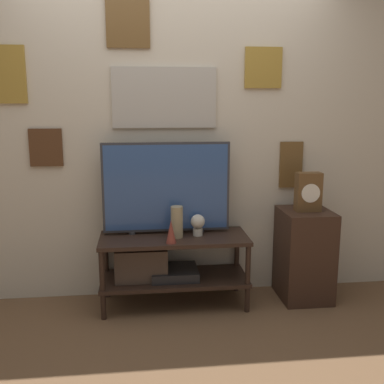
{
  "coord_description": "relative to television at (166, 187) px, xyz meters",
  "views": [
    {
      "loc": [
        -0.24,
        -3.03,
        1.56
      ],
      "look_at": [
        0.14,
        0.27,
        0.9
      ],
      "focal_mm": 42.0,
      "sensor_mm": 36.0,
      "label": 1
    }
  ],
  "objects": [
    {
      "name": "ground_plane",
      "position": [
        0.05,
        -0.36,
        -0.92
      ],
      "size": [
        12.0,
        12.0,
        0.0
      ],
      "primitive_type": "plane",
      "color": "brown"
    },
    {
      "name": "wall_back",
      "position": [
        0.04,
        0.18,
        0.44
      ],
      "size": [
        6.4,
        0.08,
        2.7
      ],
      "color": "beige",
      "rests_on": "ground_plane"
    },
    {
      "name": "media_console",
      "position": [
        -0.04,
        -0.1,
        -0.57
      ],
      "size": [
        1.13,
        0.45,
        0.55
      ],
      "color": "black",
      "rests_on": "ground_plane"
    },
    {
      "name": "television",
      "position": [
        0.0,
        0.0,
        0.0
      ],
      "size": [
        0.98,
        0.05,
        0.71
      ],
      "color": "#333338",
      "rests_on": "media_console"
    },
    {
      "name": "vase_tall_ceramic",
      "position": [
        0.07,
        -0.12,
        -0.24
      ],
      "size": [
        0.09,
        0.09,
        0.24
      ],
      "color": "tan",
      "rests_on": "media_console"
    },
    {
      "name": "vase_slim_bronze",
      "position": [
        0.02,
        -0.26,
        -0.28
      ],
      "size": [
        0.08,
        0.08,
        0.17
      ],
      "color": "brown",
      "rests_on": "media_console"
    },
    {
      "name": "decorative_bust",
      "position": [
        0.23,
        -0.09,
        -0.27
      ],
      "size": [
        0.11,
        0.11,
        0.17
      ],
      "color": "beige",
      "rests_on": "media_console"
    },
    {
      "name": "side_table",
      "position": [
        1.09,
        -0.09,
        -0.55
      ],
      "size": [
        0.38,
        0.43,
        0.73
      ],
      "color": "#382319",
      "rests_on": "ground_plane"
    },
    {
      "name": "mantel_clock",
      "position": [
        1.1,
        -0.11,
        -0.04
      ],
      "size": [
        0.19,
        0.11,
        0.3
      ],
      "color": "brown",
      "rests_on": "side_table"
    }
  ]
}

